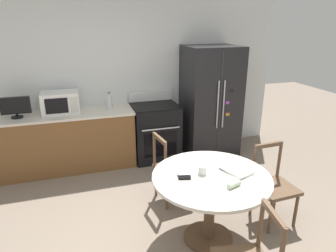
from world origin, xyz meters
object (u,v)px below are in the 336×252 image
Objects in this scene: oven_range at (155,131)px; dining_chair_right at (274,186)px; refrigerator at (210,101)px; candle_glass at (202,171)px; microwave at (61,102)px; counter_bottle at (109,102)px; dining_chair_far at (171,169)px; wallet at (184,174)px; countertop_tv at (15,107)px.

oven_range reaches higher than dining_chair_right.
refrigerator reaches higher than candle_glass.
microwave is 0.59× the size of dining_chair_right.
dining_chair_right is (-0.11, -1.99, -0.48)m from refrigerator.
counter_bottle is 0.28× the size of dining_chair_far.
refrigerator is 2.36m from wallet.
dining_chair_far is 1.00× the size of dining_chair_right.
candle_glass reaches higher than wallet.
dining_chair_far is at bearing -95.99° from oven_range.
candle_glass is at bearing -91.59° from oven_range.
countertop_tv is (-2.98, 0.04, 0.15)m from refrigerator.
dining_chair_right is at bearing 1.75° from wallet.
counter_bottle is (1.31, 0.09, -0.07)m from countertop_tv.
countertop_tv is at bearing -131.98° from dining_chair_far.
microwave is at bearing 177.31° from refrigerator.
dining_chair_far is (1.89, -1.29, -0.63)m from countertop_tv.
oven_range is 2.03× the size of microwave.
microwave reaches higher than counter_bottle.
microwave reaches higher than wallet.
refrigerator is 2.39m from microwave.
refrigerator is 12.01× the size of wallet.
refrigerator is 2.05m from dining_chair_right.
microwave is 1.98m from dining_chair_far.
oven_range is (-0.96, 0.05, -0.44)m from refrigerator.
counter_bottle is (-1.66, 0.13, 0.08)m from refrigerator.
microwave is 2.08× the size of counter_bottle.
countertop_tv is at bearing 133.70° from candle_glass.
microwave is at bearing -45.43° from dining_chair_right.
candle_glass is (-1.01, -2.02, -0.12)m from refrigerator.
counter_bottle reaches higher than candle_glass.
oven_range is 2.11m from countertop_tv.
refrigerator is 1.67m from counter_bottle.
dining_chair_right reaches higher than candle_glass.
dining_chair_right is 5.93× the size of wallet.
oven_range is at bearing 166.49° from dining_chair_far.
wallet is at bearing -78.01° from counter_bottle.
dining_chair_far is (1.29, -1.37, -0.62)m from microwave.
counter_bottle is (-0.71, 0.08, 0.53)m from oven_range.
counter_bottle reaches higher than oven_range.
countertop_tv is 2.86m from candle_glass.
dining_chair_far is (0.57, -1.38, -0.56)m from counter_bottle.
refrigerator is 7.12× the size of counter_bottle.
counter_bottle is at bearing 3.79° from countertop_tv.
counter_bottle is at bearing 106.90° from candle_glass.
microwave is 0.60m from countertop_tv.
oven_range is 4.21× the size of counter_bottle.
microwave is 2.45m from wallet.
microwave is at bearing 118.82° from wallet.
refrigerator is 1.69× the size of oven_range.
candle_glass is at bearing -73.10° from counter_bottle.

